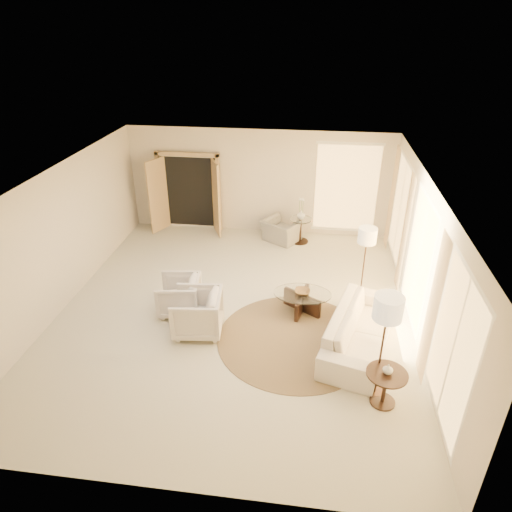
# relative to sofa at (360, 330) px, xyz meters

# --- Properties ---
(room) EXTENTS (7.04, 8.04, 2.83)m
(room) POSITION_rel_sofa_xyz_m (-2.45, 0.76, 1.04)
(room) COLOR beige
(room) RESTS_ON ground
(windows_right) EXTENTS (0.10, 6.40, 2.40)m
(windows_right) POSITION_rel_sofa_xyz_m (1.00, 0.86, 0.99)
(windows_right) COLOR #FFC466
(windows_right) RESTS_ON room
(window_back_corner) EXTENTS (1.70, 0.10, 2.40)m
(window_back_corner) POSITION_rel_sofa_xyz_m (-0.15, 4.71, 0.99)
(window_back_corner) COLOR #FFC466
(window_back_corner) RESTS_ON room
(curtains_right) EXTENTS (0.06, 5.20, 2.60)m
(curtains_right) POSITION_rel_sofa_xyz_m (0.95, 1.76, 0.94)
(curtains_right) COLOR #D1B488
(curtains_right) RESTS_ON room
(french_doors) EXTENTS (1.95, 0.66, 2.16)m
(french_doors) POSITION_rel_sofa_xyz_m (-4.35, 4.58, 0.71)
(french_doors) COLOR tan
(french_doors) RESTS_ON room
(area_rug) EXTENTS (3.55, 3.55, 0.01)m
(area_rug) POSITION_rel_sofa_xyz_m (-1.17, 0.02, -0.35)
(area_rug) COLOR #44331F
(area_rug) RESTS_ON room
(sofa) EXTENTS (1.59, 2.62, 0.72)m
(sofa) POSITION_rel_sofa_xyz_m (0.00, 0.00, 0.00)
(sofa) COLOR silver
(sofa) RESTS_ON room
(armchair_left) EXTENTS (0.85, 0.89, 0.83)m
(armchair_left) POSITION_rel_sofa_xyz_m (-3.54, 0.63, 0.06)
(armchair_left) COLOR silver
(armchair_left) RESTS_ON room
(armchair_right) EXTENTS (0.92, 0.97, 0.91)m
(armchair_right) POSITION_rel_sofa_xyz_m (-3.01, 0.04, 0.10)
(armchair_right) COLOR silver
(armchair_right) RESTS_ON room
(accent_chair) EXTENTS (1.08, 0.97, 0.79)m
(accent_chair) POSITION_rel_sofa_xyz_m (-1.78, 4.16, 0.04)
(accent_chair) COLOR gray
(accent_chair) RESTS_ON room
(coffee_table) EXTENTS (1.51, 1.51, 0.42)m
(coffee_table) POSITION_rel_sofa_xyz_m (-1.08, 0.97, -0.09)
(coffee_table) COLOR black
(coffee_table) RESTS_ON room
(end_table) EXTENTS (0.63, 0.63, 0.60)m
(end_table) POSITION_rel_sofa_xyz_m (0.28, -1.36, 0.05)
(end_table) COLOR black
(end_table) RESTS_ON room
(side_table) EXTENTS (0.57, 0.57, 0.67)m
(side_table) POSITION_rel_sofa_xyz_m (-1.27, 4.16, 0.05)
(side_table) COLOR black
(side_table) RESTS_ON room
(floor_lamp_near) EXTENTS (0.38, 0.38, 1.56)m
(floor_lamp_near) POSITION_rel_sofa_xyz_m (0.15, 1.77, 0.97)
(floor_lamp_near) COLOR black
(floor_lamp_near) RESTS_ON room
(floor_lamp_far) EXTENTS (0.44, 0.44, 1.80)m
(floor_lamp_far) POSITION_rel_sofa_xyz_m (0.19, -1.13, 1.18)
(floor_lamp_far) COLOR black
(floor_lamp_far) RESTS_ON room
(bowl) EXTENTS (0.31, 0.31, 0.08)m
(bowl) POSITION_rel_sofa_xyz_m (-1.08, 0.97, 0.10)
(bowl) COLOR brown
(bowl) RESTS_ON coffee_table
(end_vase) EXTENTS (0.20, 0.20, 0.16)m
(end_vase) POSITION_rel_sofa_xyz_m (0.28, -1.36, 0.32)
(end_vase) COLOR silver
(end_vase) RESTS_ON end_table
(side_vase) EXTENTS (0.27, 0.27, 0.23)m
(side_vase) POSITION_rel_sofa_xyz_m (-1.27, 4.16, 0.42)
(side_vase) COLOR silver
(side_vase) RESTS_ON side_table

